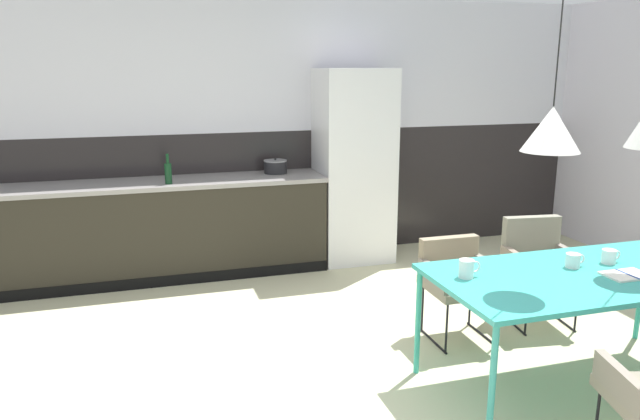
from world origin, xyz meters
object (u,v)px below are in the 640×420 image
(open_book, at_px, (627,275))
(mug_white_ceramic, at_px, (573,260))
(cooking_pot, at_px, (276,167))
(pendant_lamp_over_table_near, at_px, (552,129))
(dining_table, at_px, (585,279))
(armchair_near_window, at_px, (456,273))
(mug_tall_blue, at_px, (609,256))
(mug_glass_clear, at_px, (467,269))
(armchair_corner_seat, at_px, (537,257))
(refrigerator_column, at_px, (354,166))
(bottle_wine_green, at_px, (168,173))

(open_book, xyz_separation_m, mug_white_ceramic, (-0.20, 0.23, 0.04))
(cooking_pot, bearing_deg, pendant_lamp_over_table_near, -73.74)
(dining_table, relative_size, pendant_lamp_over_table_near, 1.72)
(armchair_near_window, height_order, open_book, open_book)
(mug_tall_blue, distance_m, mug_glass_clear, 1.00)
(mug_glass_clear, bearing_deg, mug_tall_blue, -1.19)
(armchair_corner_seat, bearing_deg, dining_table, 76.45)
(armchair_near_window, height_order, mug_tall_blue, mug_tall_blue)
(refrigerator_column, distance_m, cooking_pot, 0.79)
(mug_tall_blue, distance_m, mug_white_ceramic, 0.27)
(armchair_near_window, height_order, cooking_pot, cooking_pot)
(bottle_wine_green, bearing_deg, refrigerator_column, 4.93)
(dining_table, bearing_deg, cooking_pot, 112.90)
(cooking_pot, height_order, bottle_wine_green, bottle_wine_green)
(dining_table, height_order, bottle_wine_green, bottle_wine_green)
(dining_table, relative_size, cooking_pot, 8.06)
(armchair_near_window, xyz_separation_m, mug_white_ceramic, (0.37, -0.75, 0.30))
(bottle_wine_green, bearing_deg, cooking_pot, 14.18)
(pendant_lamp_over_table_near, bearing_deg, mug_glass_clear, 153.52)
(refrigerator_column, relative_size, armchair_corner_seat, 2.39)
(refrigerator_column, bearing_deg, bottle_wine_green, -175.07)
(mug_glass_clear, distance_m, pendant_lamp_over_table_near, 0.92)
(mug_white_ceramic, xyz_separation_m, bottle_wine_green, (-2.29, 2.56, 0.24))
(open_book, distance_m, cooking_pot, 3.38)
(cooking_pot, relative_size, pendant_lamp_over_table_near, 0.21)
(mug_tall_blue, bearing_deg, mug_white_ceramic, -179.57)
(dining_table, distance_m, open_book, 0.23)
(mug_glass_clear, bearing_deg, open_book, -15.13)
(cooking_pot, bearing_deg, mug_glass_clear, -79.68)
(dining_table, distance_m, armchair_near_window, 0.97)
(armchair_near_window, relative_size, mug_white_ceramic, 5.55)
(armchair_near_window, bearing_deg, dining_table, 113.96)
(mug_glass_clear, bearing_deg, armchair_near_window, 63.90)
(dining_table, xyz_separation_m, bottle_wine_green, (-2.29, 2.67, 0.32))
(armchair_corner_seat, height_order, mug_glass_clear, mug_glass_clear)
(armchair_near_window, xyz_separation_m, cooking_pot, (-0.87, 2.07, 0.50))
(mug_white_ceramic, relative_size, cooking_pot, 0.57)
(refrigerator_column, relative_size, dining_table, 1.04)
(armchair_corner_seat, bearing_deg, pendant_lamp_over_table_near, 60.98)
(open_book, relative_size, cooking_pot, 1.16)
(mug_white_ceramic, bearing_deg, open_book, -48.82)
(armchair_corner_seat, bearing_deg, armchair_near_window, 13.73)
(mug_glass_clear, bearing_deg, refrigerator_column, 84.27)
(armchair_near_window, xyz_separation_m, mug_tall_blue, (0.64, -0.75, 0.30))
(dining_table, bearing_deg, mug_glass_clear, 169.60)
(dining_table, relative_size, mug_glass_clear, 13.57)
(mug_white_ceramic, height_order, pendant_lamp_over_table_near, pendant_lamp_over_table_near)
(armchair_near_window, distance_m, pendant_lamp_over_table_near, 1.46)
(refrigerator_column, bearing_deg, mug_white_ceramic, -80.50)
(bottle_wine_green, height_order, pendant_lamp_over_table_near, pendant_lamp_over_table_near)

